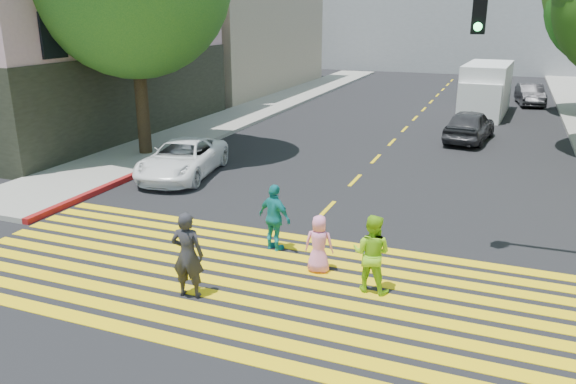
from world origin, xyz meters
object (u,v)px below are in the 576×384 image
Objects in this scene: pedestrian_woman at (372,254)px; dark_car_near at (470,125)px; silver_car at (491,85)px; pedestrian_extra at (275,218)px; pedestrian_man at (188,255)px; dark_car_parked at (530,94)px; pedestrian_child at (319,244)px; white_sedan at (182,159)px; white_van at (485,91)px.

dark_car_near is (0.74, 14.69, -0.11)m from pedestrian_woman.
pedestrian_extra is at bearing 74.08° from silver_car.
dark_car_parked is (6.51, 27.59, -0.25)m from pedestrian_man.
dark_car_parked is (3.31, 26.11, -0.18)m from pedestrian_woman.
pedestrian_woman is (3.20, 1.48, -0.07)m from pedestrian_man.
pedestrian_woman is 30.07m from silver_car.
pedestrian_extra is 13.92m from dark_car_near.
dark_car_near is (3.94, 16.17, -0.18)m from pedestrian_man.
pedestrian_man is 0.46× the size of dark_car_parked.
pedestrian_man reaches higher than pedestrian_woman.
white_sedan is at bearing -47.36° from pedestrian_child.
silver_car is at bearing -87.46° from pedestrian_woman.
pedestrian_child is 21.15m from white_van.
pedestrian_man is 0.42× the size of silver_car.
pedestrian_extra reaches higher than dark_car_near.
white_sedan is at bearing 61.35° from silver_car.
white_sedan is 12.37m from dark_car_near.
pedestrian_man is at bearing -110.79° from dark_car_parked.
white_sedan is at bearing -66.22° from pedestrian_man.
silver_car is (3.50, 28.90, -0.19)m from pedestrian_extra.
white_sedan is 23.24m from dark_car_parked.
pedestrian_child is 8.33m from white_sedan.
pedestrian_extra is 25.63m from dark_car_parked.
pedestrian_woman is at bearing -89.04° from white_van.
pedestrian_child is 0.29× the size of white_sedan.
dark_car_near is (3.26, 13.53, -0.10)m from pedestrian_extra.
pedestrian_man reaches higher than dark_car_near.
white_van reaches higher than pedestrian_man.
silver_car is (0.99, 30.05, -0.19)m from pedestrian_woman.
pedestrian_child is at bearing -48.12° from white_sedan.
pedestrian_child reaches higher than dark_car_parked.
pedestrian_extra reaches higher than silver_car.
pedestrian_woman is at bearing -45.64° from white_sedan.
dark_car_near reaches higher than pedestrian_child.
dark_car_parked is at bearing -95.35° from dark_car_near.
pedestrian_woman is 1.01× the size of pedestrian_extra.
pedestrian_woman is at bearing -163.69° from pedestrian_man.
dark_car_parked is at bearing 111.47° from silver_car.
dark_car_parked is 0.64× the size of white_van.
pedestrian_extra is at bearing -110.66° from dark_car_parked.
white_van is (-2.34, -4.64, 0.66)m from dark_car_parked.
white_van is at bearing -79.15° from pedestrian_extra.
silver_car is at bearing 93.39° from white_van.
dark_car_parked is (5.82, 24.96, -0.17)m from pedestrian_extra.
pedestrian_woman reaches higher than pedestrian_extra.
pedestrian_child is at bearing 89.48° from dark_car_near.
dark_car_near reaches higher than silver_car.
white_sedan is 1.05× the size of silver_car.
white_van is at bearing -84.59° from dark_car_near.
white_van reaches higher than pedestrian_woman.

